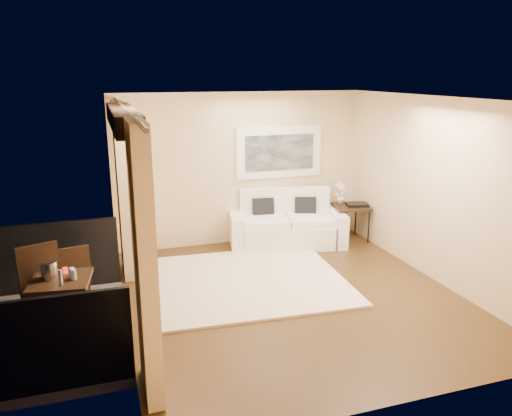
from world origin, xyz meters
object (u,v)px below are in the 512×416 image
bistro_table (61,286)px  ice_bucket (49,270)px  sofa (286,225)px  balcony_chair_far (75,273)px  balcony_chair_near (43,283)px  side_table (351,209)px  orchid (340,193)px

bistro_table → ice_bucket: 0.22m
sofa → balcony_chair_far: size_ratio=2.43×
balcony_chair_far → balcony_chair_near: bearing=49.4°
side_table → balcony_chair_far: balcony_chair_far is taller
sofa → balcony_chair_near: (-3.90, -2.12, 0.29)m
sofa → balcony_chair_near: 4.45m
sofa → orchid: size_ratio=4.98×
bistro_table → balcony_chair_far: (0.12, 0.77, -0.17)m
ice_bucket → side_table: bearing=23.1°
side_table → balcony_chair_near: (-5.10, -1.95, 0.03)m
bistro_table → balcony_chair_near: size_ratio=0.70×
bistro_table → balcony_chair_near: 0.32m
sofa → side_table: size_ratio=3.02×
side_table → ice_bucket: ice_bucket is taller
bistro_table → balcony_chair_far: balcony_chair_far is taller
sofa → bistro_table: bearing=-135.8°
bistro_table → ice_bucket: ice_bucket is taller
balcony_chair_near → ice_bucket: (0.10, -0.18, 0.22)m
side_table → bistro_table: bearing=-155.9°
side_table → balcony_chair_far: 4.97m
sofa → balcony_chair_far: 3.90m
side_table → ice_bucket: size_ratio=3.59×
sofa → ice_bucket: (-3.79, -2.30, 0.51)m
sofa → bistro_table: 4.38m
sofa → balcony_chair_near: size_ratio=1.99×
balcony_chair_near → sofa: bearing=9.2°
side_table → orchid: 0.35m
side_table → balcony_chair_near: bearing=-159.1°
orchid → balcony_chair_near: 5.38m
orchid → ice_bucket: 5.36m
ice_bucket → sofa: bearing=31.2°
sofa → side_table: (1.20, -0.17, 0.26)m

